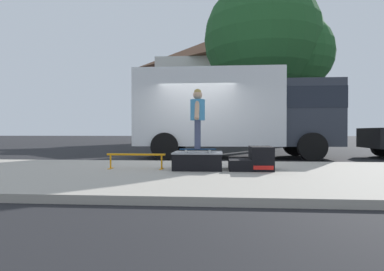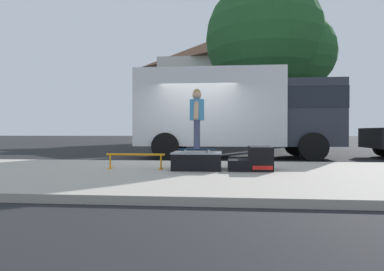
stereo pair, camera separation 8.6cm
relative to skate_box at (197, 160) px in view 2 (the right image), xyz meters
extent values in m
plane|color=black|center=(-0.26, 2.53, -0.32)|extent=(140.00, 140.00, 0.00)
cube|color=#A8A093|center=(-0.26, -0.47, -0.26)|extent=(50.00, 5.00, 0.12)
cube|color=black|center=(0.00, 0.00, -0.01)|extent=(1.02, 0.84, 0.37)
cube|color=gray|center=(0.00, 0.00, 0.16)|extent=(1.04, 0.86, 0.03)
cube|color=black|center=(0.88, 0.00, -0.09)|extent=(0.45, 0.80, 0.22)
cube|color=black|center=(1.33, 0.00, 0.05)|extent=(0.45, 0.80, 0.49)
cube|color=red|center=(1.33, -0.41, -0.11)|extent=(0.40, 0.01, 0.08)
cylinder|color=orange|center=(-1.34, -0.03, 0.11)|extent=(1.29, 0.04, 0.04)
cylinder|color=orange|center=(-1.90, -0.03, -0.04)|extent=(0.04, 0.04, 0.31)
cube|color=orange|center=(-1.90, -0.03, -0.19)|extent=(0.06, 0.28, 0.01)
cylinder|color=orange|center=(-0.78, -0.03, -0.04)|extent=(0.04, 0.04, 0.31)
cube|color=orange|center=(-0.78, -0.03, -0.19)|extent=(0.06, 0.28, 0.01)
cube|color=navy|center=(-0.01, 0.01, 0.23)|extent=(0.80, 0.29, 0.02)
cylinder|color=silver|center=(0.23, 0.12, 0.20)|extent=(0.06, 0.04, 0.05)
cylinder|color=silver|center=(0.25, -0.05, 0.20)|extent=(0.06, 0.04, 0.05)
cylinder|color=silver|center=(-0.27, 0.07, 0.20)|extent=(0.06, 0.04, 0.05)
cylinder|color=silver|center=(-0.24, -0.11, 0.20)|extent=(0.06, 0.04, 0.05)
cylinder|color=#3F4766|center=(-0.01, 0.08, 0.55)|extent=(0.12, 0.12, 0.61)
cylinder|color=#3F4766|center=(-0.01, -0.07, 0.55)|extent=(0.12, 0.12, 0.61)
cylinder|color=#3F8CBF|center=(-0.01, 0.01, 1.07)|extent=(0.31, 0.31, 0.44)
cylinder|color=tan|center=(-0.01, 0.20, 1.06)|extent=(0.10, 0.27, 0.42)
cylinder|color=tan|center=(-0.01, -0.19, 1.06)|extent=(0.10, 0.27, 0.42)
sphere|color=tan|center=(-0.01, 0.01, 1.39)|extent=(0.19, 0.19, 0.19)
sphere|color=tan|center=(-0.01, 0.01, 1.44)|extent=(0.16, 0.16, 0.16)
cube|color=silver|center=(0.08, 4.73, 1.43)|extent=(5.00, 2.35, 2.60)
cube|color=#282D38|center=(3.53, 4.73, 1.23)|extent=(1.90, 2.16, 2.20)
cube|color=black|center=(3.53, 4.73, 1.72)|extent=(1.92, 2.19, 0.70)
cylinder|color=black|center=(3.38, 5.91, 0.13)|extent=(0.90, 0.28, 0.90)
cylinder|color=black|center=(3.38, 3.56, 0.13)|extent=(0.90, 0.28, 0.90)
cylinder|color=black|center=(-1.31, 5.91, 0.13)|extent=(0.90, 0.28, 0.90)
cylinder|color=black|center=(-1.31, 3.56, 0.13)|extent=(0.90, 0.28, 0.90)
cylinder|color=black|center=(6.55, 5.85, 0.04)|extent=(0.72, 0.24, 0.72)
cylinder|color=brown|center=(2.54, 8.98, 1.47)|extent=(0.56, 0.56, 3.58)
sphere|color=#235628|center=(2.54, 8.98, 5.08)|extent=(5.59, 5.59, 5.59)
sphere|color=#235628|center=(4.08, 8.98, 4.38)|extent=(3.64, 3.64, 3.64)
cube|color=silver|center=(0.64, 18.41, 2.68)|extent=(9.00, 7.50, 6.00)
cube|color=#B2ADA3|center=(0.64, 14.41, 1.08)|extent=(9.00, 0.50, 2.80)
pyramid|color=brown|center=(0.64, 18.41, 6.88)|extent=(9.54, 7.95, 2.40)
camera|label=1|loc=(0.45, -6.93, 0.60)|focal=30.43mm
camera|label=2|loc=(0.53, -6.92, 0.60)|focal=30.43mm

